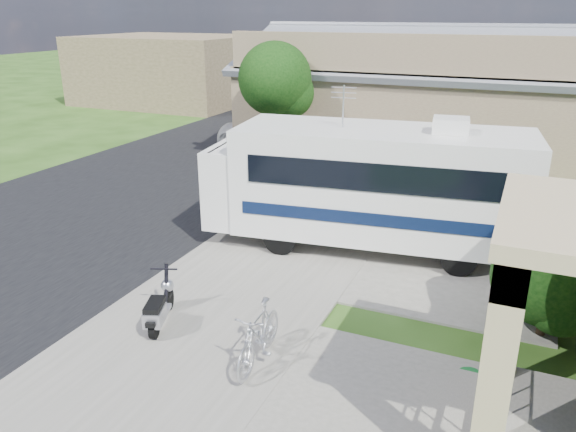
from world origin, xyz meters
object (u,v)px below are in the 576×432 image
at_px(shrub, 556,266).
at_px(pickup_truck, 269,126).
at_px(garden_hose, 470,380).
at_px(scooter, 159,307).
at_px(motorhome, 369,183).
at_px(bicycle, 259,338).
at_px(van, 311,104).

relative_size(shrub, pickup_truck, 0.45).
relative_size(shrub, garden_hose, 7.05).
bearing_deg(garden_hose, scooter, -174.16).
relative_size(motorhome, scooter, 5.56).
height_order(bicycle, van, van).
height_order(shrub, garden_hose, shrub).
height_order(shrub, pickup_truck, shrub).
height_order(motorhome, shrub, motorhome).
bearing_deg(pickup_truck, bicycle, 106.63).
bearing_deg(shrub, scooter, -158.26).
bearing_deg(pickup_truck, motorhome, 119.17).
bearing_deg(garden_hose, motorhome, 123.15).
height_order(shrub, van, shrub).
distance_m(motorhome, shrub, 4.81).
xyz_separation_m(scooter, garden_hose, (5.38, 0.55, -0.35)).
relative_size(motorhome, bicycle, 4.56).
xyz_separation_m(motorhome, van, (-7.33, 15.04, -0.78)).
relative_size(scooter, pickup_truck, 0.24).
bearing_deg(scooter, van, 83.12).
xyz_separation_m(motorhome, garden_hose, (3.00, -4.59, -1.57)).
bearing_deg(bicycle, garden_hose, 10.94).
bearing_deg(van, garden_hose, -58.71).
bearing_deg(bicycle, scooter, 168.37).
distance_m(pickup_truck, garden_hose, 16.93).
height_order(scooter, pickup_truck, pickup_truck).
bearing_deg(motorhome, van, 108.58).
bearing_deg(motorhome, scooter, -122.23).
bearing_deg(garden_hose, pickup_truck, 125.95).
bearing_deg(scooter, bicycle, -28.52).
distance_m(scooter, van, 20.79).
relative_size(bicycle, garden_hose, 4.48).
distance_m(scooter, bicycle, 2.18).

